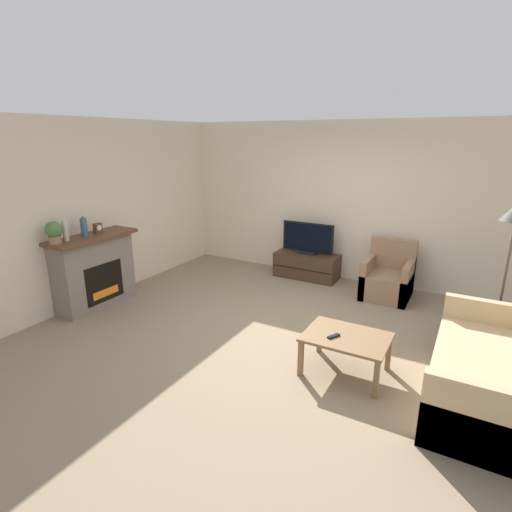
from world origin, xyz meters
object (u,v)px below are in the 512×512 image
mantel_clock (98,228)px  coffee_table (346,341)px  mantel_vase_left (65,231)px  remote (334,336)px  mantel_vase_centre_left (84,227)px  potted_plant (54,232)px  tv_stand (307,265)px  tv (308,239)px  couch (494,375)px  armchair (388,279)px  fireplace (94,270)px

mantel_clock → coffee_table: mantel_clock is taller
mantel_vase_left → remote: mantel_vase_left is taller
mantel_vase_centre_left → mantel_clock: mantel_vase_centre_left is taller
potted_plant → tv_stand: bearing=55.3°
mantel_vase_left → mantel_clock: mantel_vase_left is taller
potted_plant → tv: size_ratio=0.32×
tv_stand → tv: 0.48m
remote → coffee_table: bearing=68.1°
tv_stand → couch: (2.88, -2.43, 0.07)m
mantel_vase_left → tv: mantel_vase_left is taller
mantel_clock → tv_stand: mantel_clock is taller
mantel_vase_centre_left → armchair: 4.59m
fireplace → tv: size_ratio=1.38×
tv_stand → coffee_table: bearing=-59.9°
mantel_vase_left → tv_stand: bearing=53.9°
remote → couch: couch is taller
tv_stand → armchair: (1.45, -0.22, 0.07)m
mantel_vase_centre_left → mantel_clock: 0.23m
fireplace → coffee_table: size_ratio=1.50×
mantel_vase_centre_left → remote: (3.65, 0.06, -0.77)m
fireplace → mantel_vase_centre_left: (0.02, -0.10, 0.67)m
remote → couch: bearing=39.1°
coffee_table → couch: (1.36, 0.20, -0.09)m
fireplace → tv_stand: 3.53m
mantel_vase_centre_left → tv: size_ratio=0.31×
mantel_vase_left → mantel_clock: size_ratio=2.02×
mantel_vase_left → couch: mantel_vase_left is taller
mantel_vase_centre_left → coffee_table: 3.86m
mantel_vase_left → couch: bearing=7.2°
mantel_vase_centre_left → armchair: mantel_vase_centre_left is taller
mantel_vase_centre_left → tv: 3.61m
tv → armchair: tv is taller
fireplace → tv_stand: (2.26, 2.69, -0.33)m
fireplace → potted_plant: 0.89m
mantel_clock → mantel_vase_centre_left: bearing=-90.2°
tv → couch: tv is taller
fireplace → couch: fireplace is taller
mantel_clock → tv_stand: 3.53m
fireplace → potted_plant: bearing=-88.3°
mantel_vase_centre_left → tv: bearing=51.2°
couch → tv_stand: bearing=139.8°
tv_stand → remote: (1.41, -2.72, 0.22)m
tv → mantel_clock: bearing=-131.2°
mantel_vase_left → tv: bearing=53.9°
mantel_vase_left → tv_stand: size_ratio=0.27×
mantel_clock → tv: bearing=48.8°
mantel_vase_left → fireplace: bearing=92.5°
mantel_vase_left → potted_plant: mantel_vase_left is taller
tv_stand → couch: size_ratio=0.58×
mantel_vase_centre_left → remote: 3.73m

